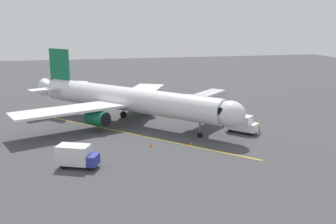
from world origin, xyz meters
The scene contains 11 objects.
ground_plane centered at (0.00, 0.00, 0.00)m, with size 220.00×220.00×0.00m, color #424244.
apron_lead_in_line centered at (-1.29, 6.99, 0.01)m, with size 0.24×40.00×0.01m, color yellow.
airplane centered at (-1.10, 0.79, 4.00)m, with size 32.81×33.33×11.50m.
jet_bridge centered at (-12.74, 5.32, 3.76)m, with size 9.67×9.30×5.40m.
ground_crew_marshaller centered at (-20.13, 10.13, 0.89)m, with size 0.29×0.42×1.71m.
box_truck_near_nose centered at (6.60, 18.72, 1.39)m, with size 5.00×3.63×2.62m.
box_truck_portside centered at (-17.36, 9.96, 1.39)m, with size 4.52×4.73×2.62m.
baggage_cart_starboard_side centered at (-11.43, -12.95, 0.66)m, with size 2.25×2.92×1.27m.
safety_cone_nose_left centered at (-21.22, 1.65, 0.28)m, with size 0.32×0.32×0.55m, color #F2590F.
safety_cone_nose_right centered at (-2.87, 13.50, 0.28)m, with size 0.32×0.32×0.55m, color #F2590F.
safety_cone_wing_port centered at (-8.30, 14.02, 0.28)m, with size 0.32×0.32×0.55m, color #F2590F.
Camera 1 is at (5.80, 60.63, 16.29)m, focal length 40.49 mm.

